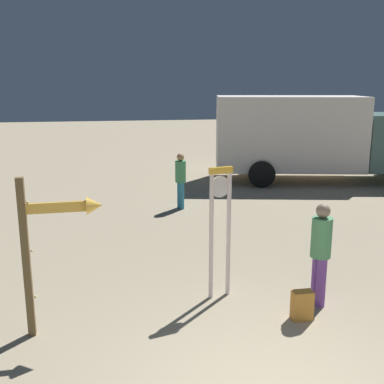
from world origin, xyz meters
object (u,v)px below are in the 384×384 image
Objects in this scene: arrow_sign at (53,234)px; box_truck_near at (309,135)px; person_distant at (181,178)px; backpack at (302,305)px; standing_clock at (220,221)px; person_near_clock at (321,249)px.

arrow_sign is 0.30× the size of box_truck_near.
box_truck_near is at bearing 50.13° from arrow_sign.
arrow_sign reaches higher than person_distant.
person_distant is 0.21× the size of box_truck_near.
person_distant is at bearing -149.22° from box_truck_near.
standing_clock is at bearing 136.09° from backpack.
person_near_clock is (1.48, -0.57, -0.37)m from standing_clock.
person_distant is at bearing 87.82° from standing_clock.
box_truck_near reaches higher than person_distant.
arrow_sign is 1.36× the size of person_near_clock.
box_truck_near reaches higher than backpack.
arrow_sign reaches higher than person_near_clock.
person_near_clock is 0.94m from backpack.
standing_clock is 4.80× the size of backpack.
person_near_clock is at bearing 43.19° from backpack.
backpack is 6.67m from person_distant.
arrow_sign is 4.03m from person_near_clock.
person_near_clock is at bearing -78.33° from person_distant.
box_truck_near reaches higher than arrow_sign.
person_distant is (-0.82, 6.58, 0.65)m from backpack.
box_truck_near is (5.09, 3.03, 0.77)m from person_distant.
person_near_clock reaches higher than backpack.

